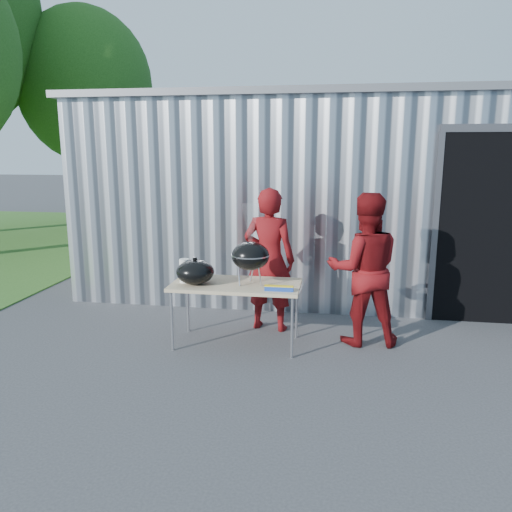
% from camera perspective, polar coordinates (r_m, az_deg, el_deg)
% --- Properties ---
extents(ground, '(80.00, 80.00, 0.00)m').
position_cam_1_polar(ground, '(5.66, 0.70, -11.69)').
color(ground, '#38383B').
extents(building, '(8.20, 6.20, 3.10)m').
position_cam_1_polar(building, '(9.75, 10.11, 7.45)').
color(building, silver).
rests_on(building, ground).
extents(tree_far, '(3.80, 3.80, 6.30)m').
position_cam_1_polar(tree_far, '(15.99, -18.90, 17.88)').
color(tree_far, '#442D19').
rests_on(tree_far, ground).
extents(folding_table, '(1.50, 0.75, 0.75)m').
position_cam_1_polar(folding_table, '(5.86, -2.29, -3.51)').
color(folding_table, tan).
rests_on(folding_table, ground).
extents(kettle_grill, '(0.44, 0.44, 0.94)m').
position_cam_1_polar(kettle_grill, '(5.70, -0.65, 0.81)').
color(kettle_grill, black).
rests_on(kettle_grill, folding_table).
extents(grill_lid, '(0.44, 0.44, 0.32)m').
position_cam_1_polar(grill_lid, '(5.82, -6.96, -1.81)').
color(grill_lid, black).
rests_on(grill_lid, folding_table).
extents(paper_towels, '(0.12, 0.12, 0.28)m').
position_cam_1_polar(paper_towels, '(5.91, -8.17, -1.67)').
color(paper_towels, white).
rests_on(paper_towels, folding_table).
extents(white_tub, '(0.20, 0.15, 0.10)m').
position_cam_1_polar(white_tub, '(6.18, -6.87, -1.89)').
color(white_tub, white).
rests_on(white_tub, folding_table).
extents(foil_box, '(0.32, 0.05, 0.06)m').
position_cam_1_polar(foil_box, '(5.52, 2.64, -3.71)').
color(foil_box, '#193DA2').
rests_on(foil_box, folding_table).
extents(person_cook, '(0.72, 0.53, 1.83)m').
position_cam_1_polar(person_cook, '(6.33, 1.51, -0.44)').
color(person_cook, maroon).
rests_on(person_cook, ground).
extents(person_bystander, '(0.95, 0.78, 1.80)m').
position_cam_1_polar(person_bystander, '(6.00, 12.25, -1.51)').
color(person_bystander, maroon).
rests_on(person_bystander, ground).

